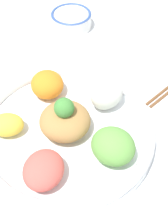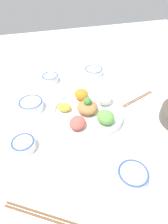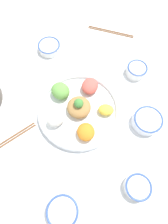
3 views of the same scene
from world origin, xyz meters
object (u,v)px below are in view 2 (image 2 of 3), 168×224
at_px(salad_platter, 87,111).
at_px(rice_bowl_blue, 94,71).
at_px(sauce_bowl_dark, 50,78).
at_px(chopsticks_pair_far, 40,214).
at_px(sauce_bowl_red, 133,175).
at_px(chopsticks_pair_near, 138,98).
at_px(rice_bowl_plain, 24,144).
at_px(sauce_bowl_far, 31,105).
at_px(serving_spoon_extra, 145,142).

relative_size(salad_platter, rice_bowl_blue, 3.13).
distance_m(sauce_bowl_dark, chopsticks_pair_far, 0.71).
relative_size(sauce_bowl_red, chopsticks_pair_near, 0.50).
relative_size(chopsticks_pair_near, chopsticks_pair_far, 1.01).
distance_m(salad_platter, sauce_bowl_dark, 0.35).
bearing_deg(chopsticks_pair_far, salad_platter, -92.82).
xyz_separation_m(salad_platter, chopsticks_pair_near, (0.28, 0.04, -0.02)).
distance_m(sauce_bowl_red, rice_bowl_plain, 0.41).
bearing_deg(chopsticks_pair_far, sauce_bowl_red, -142.30).
bearing_deg(sauce_bowl_dark, sauce_bowl_red, -75.26).
bearing_deg(chopsticks_pair_far, rice_bowl_plain, -51.38).
height_order(sauce_bowl_far, chopsticks_pair_near, sauce_bowl_far).
relative_size(rice_bowl_plain, chopsticks_pair_near, 0.43).
bearing_deg(sauce_bowl_far, sauce_bowl_dark, 60.42).
height_order(salad_platter, rice_bowl_blue, salad_platter).
bearing_deg(sauce_bowl_red, chopsticks_pair_far, -174.04).
relative_size(salad_platter, serving_spoon_extra, 2.75).
bearing_deg(salad_platter, rice_bowl_blue, 67.33).
relative_size(sauce_bowl_red, rice_bowl_plain, 1.18).
height_order(rice_bowl_blue, chopsticks_pair_near, rice_bowl_blue).
distance_m(rice_bowl_plain, chopsticks_pair_near, 0.59).
xyz_separation_m(salad_platter, rice_bowl_plain, (-0.28, -0.11, -0.00)).
bearing_deg(sauce_bowl_red, rice_bowl_plain, 146.71).
xyz_separation_m(rice_bowl_blue, serving_spoon_extra, (0.03, -0.55, -0.02)).
bearing_deg(chopsticks_pair_far, rice_bowl_blue, -87.51).
height_order(sauce_bowl_red, sauce_bowl_dark, sauce_bowl_dark).
xyz_separation_m(salad_platter, sauce_bowl_far, (-0.24, 0.12, 0.00)).
xyz_separation_m(rice_bowl_blue, rice_bowl_plain, (-0.42, -0.45, 0.00)).
distance_m(sauce_bowl_dark, chopsticks_pair_near, 0.49).
distance_m(sauce_bowl_far, serving_spoon_extra, 0.53).
bearing_deg(rice_bowl_plain, chopsticks_pair_far, -83.11).
distance_m(sauce_bowl_red, rice_bowl_blue, 0.68).
distance_m(salad_platter, serving_spoon_extra, 0.28).
relative_size(sauce_bowl_far, chopsticks_pair_near, 0.54).
distance_m(sauce_bowl_dark, serving_spoon_extra, 0.62).
height_order(salad_platter, serving_spoon_extra, salad_platter).
xyz_separation_m(sauce_bowl_far, chopsticks_pair_near, (0.52, -0.07, -0.02)).
xyz_separation_m(sauce_bowl_far, serving_spoon_extra, (0.41, -0.33, -0.02)).
relative_size(rice_bowl_plain, chopsticks_pair_far, 0.43).
height_order(rice_bowl_plain, sauce_bowl_far, sauce_bowl_far).
xyz_separation_m(chopsticks_pair_near, chopsticks_pair_far, (-0.53, -0.41, 0.00)).
distance_m(rice_bowl_blue, chopsticks_pair_near, 0.32).
height_order(salad_platter, chopsticks_pair_near, salad_platter).
xyz_separation_m(sauce_bowl_dark, chopsticks_pair_far, (-0.13, -0.70, -0.02)).
bearing_deg(serving_spoon_extra, chopsticks_pair_far, 81.41).
height_order(sauce_bowl_red, chopsticks_pair_near, sauce_bowl_red).
height_order(chopsticks_pair_far, serving_spoon_extra, chopsticks_pair_far).
bearing_deg(chopsticks_pair_far, chopsticks_pair_near, -110.52).
bearing_deg(chopsticks_pair_near, chopsticks_pair_far, -162.88).
distance_m(rice_bowl_blue, chopsticks_pair_far, 0.81).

